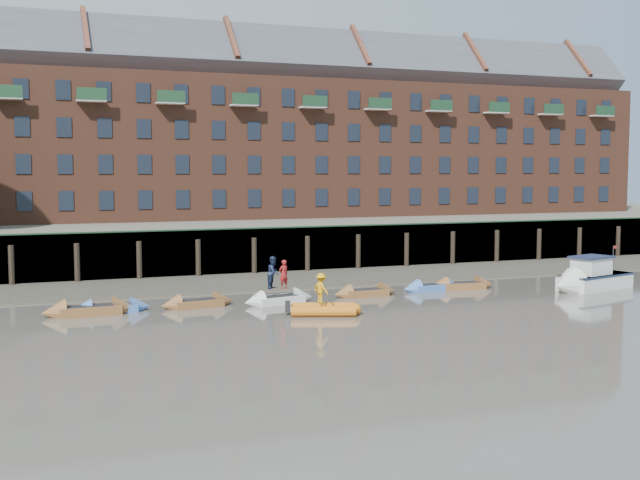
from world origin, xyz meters
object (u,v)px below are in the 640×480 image
person_rower_a (284,274)px  rowboat_4 (365,293)px  rowboat_5 (432,287)px  person_rib_crew (321,288)px  motor_launch (585,279)px  person_rower_b (273,272)px  rowboat_0 (90,310)px  rib_tender (326,309)px  rowboat_3 (279,300)px  rowboat_2 (198,303)px  rowboat_6 (462,286)px  rowboat_1 (111,308)px

person_rower_a → rowboat_4: bearing=170.0°
rowboat_5 → person_rib_crew: bearing=-155.9°
motor_launch → person_rower_b: bearing=-22.2°
rowboat_0 → person_rower_b: size_ratio=2.67×
rib_tender → motor_launch: (17.84, 2.11, 0.40)m
person_rib_crew → rowboat_4: bearing=-62.4°
rowboat_3 → rowboat_5: bearing=-4.5°
rowboat_3 → rowboat_5: (10.20, 1.17, -0.01)m
person_rib_crew → motor_launch: bearing=-101.9°
motor_launch → person_rower_a: bearing=-21.8°
rowboat_2 → person_rower_b: person_rower_b is taller
rowboat_5 → rib_tender: size_ratio=1.12×
rowboat_2 → rowboat_3: size_ratio=0.96×
rowboat_5 → rowboat_6: bearing=-7.0°
rowboat_1 → rowboat_5: size_ratio=0.99×
rowboat_3 → rib_tender: rowboat_3 is taller
rowboat_5 → rowboat_6: size_ratio=0.96×
person_rib_crew → rowboat_3: bearing=-5.0°
rowboat_4 → person_rower_a: 5.52m
motor_launch → person_rower_b: 19.45m
rowboat_6 → rowboat_1: bearing=-173.2°
rowboat_1 → rowboat_5: 19.20m
rowboat_6 → rib_tender: size_ratio=1.17×
rowboat_5 → rowboat_6: (2.06, -0.06, 0.01)m
rowboat_2 → rib_tender: size_ratio=1.15×
rowboat_5 → person_rower_b: (-10.48, -1.03, 1.52)m
rowboat_1 → person_rower_b: (8.71, -0.35, 1.52)m
person_rower_a → person_rower_b: person_rower_b is taller
rowboat_5 → rowboat_6: 2.07m
rowboat_1 → person_rower_a: bearing=-5.6°
person_rib_crew → rowboat_2: bearing=31.9°
rowboat_3 → rib_tender: size_ratio=1.20×
rib_tender → rowboat_2: bearing=160.6°
rib_tender → person_rower_a: size_ratio=2.30×
person_rower_b → person_rib_crew: bearing=-124.2°
rowboat_4 → person_rib_crew: 6.67m
rowboat_4 → rowboat_5: size_ratio=0.99×
rowboat_1 → rowboat_4: size_ratio=1.00×
rowboat_6 → person_rower_b: 12.67m
rowboat_5 → rib_tender: bearing=-154.8°
rib_tender → rowboat_1: bearing=175.4°
rowboat_0 → rowboat_3: size_ratio=1.09×
rowboat_4 → person_rib_crew: size_ratio=2.62×
rowboat_6 → motor_launch: (6.76, -3.11, 0.46)m
rowboat_3 → person_rib_crew: size_ratio=2.83×
rib_tender → person_rower_a: bearing=123.0°
person_rower_b → rowboat_6: bearing=-46.2°
person_rower_b → person_rower_a: bearing=-72.4°
rowboat_0 → rib_tender: bearing=-23.6°
rib_tender → motor_launch: motor_launch is taller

